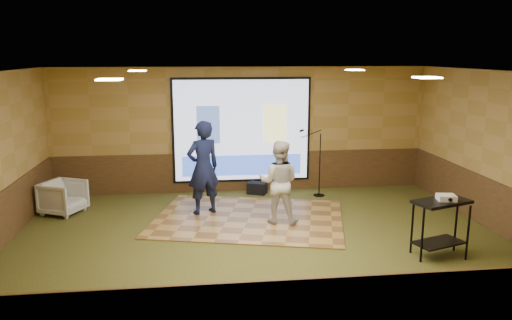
{
  "coord_description": "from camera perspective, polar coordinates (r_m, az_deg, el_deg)",
  "views": [
    {
      "loc": [
        -1.07,
        -8.33,
        3.31
      ],
      "look_at": [
        0.04,
        0.96,
        1.3
      ],
      "focal_mm": 35.0,
      "sensor_mm": 36.0,
      "label": 1
    }
  ],
  "objects": [
    {
      "name": "projector",
      "position": [
        8.68,
        20.93,
        -4.03
      ],
      "size": [
        0.32,
        0.28,
        0.09
      ],
      "primitive_type": "cube",
      "rotation": [
        0.0,
        0.0,
        -0.16
      ],
      "color": "white",
      "rests_on": "av_table"
    },
    {
      "name": "av_table",
      "position": [
        8.75,
        20.35,
        -6.16
      ],
      "size": [
        0.92,
        0.48,
        0.97
      ],
      "rotation": [
        0.0,
        0.0,
        0.33
      ],
      "color": "black",
      "rests_on": "ground"
    },
    {
      "name": "wainscot_back",
      "position": [
        12.19,
        -1.62,
        -1.33
      ],
      "size": [
        9.0,
        0.04,
        0.95
      ],
      "primitive_type": "cube",
      "color": "#452717",
      "rests_on": "ground"
    },
    {
      "name": "downlight_nw",
      "position": [
        10.2,
        -13.4,
        9.89
      ],
      "size": [
        0.32,
        0.32,
        0.02
      ],
      "primitive_type": "cube",
      "color": "beige",
      "rests_on": "room_shell"
    },
    {
      "name": "projector_screen",
      "position": [
        11.96,
        -1.63,
        3.29
      ],
      "size": [
        3.32,
        0.06,
        2.52
      ],
      "color": "black",
      "rests_on": "room_shell"
    },
    {
      "name": "ground",
      "position": [
        9.03,
        0.45,
        -9.39
      ],
      "size": [
        9.0,
        9.0,
        0.0
      ],
      "primitive_type": "plane",
      "color": "#263317",
      "rests_on": "ground"
    },
    {
      "name": "dance_floor",
      "position": [
        10.24,
        -0.82,
        -6.66
      ],
      "size": [
        4.35,
        3.7,
        0.03
      ],
      "primitive_type": "cube",
      "rotation": [
        0.0,
        0.0,
        -0.25
      ],
      "color": "#A27B3B",
      "rests_on": "ground"
    },
    {
      "name": "downlight_sw",
      "position": [
        6.93,
        -16.41,
        8.82
      ],
      "size": [
        0.32,
        0.32,
        0.02
      ],
      "primitive_type": "cube",
      "color": "beige",
      "rests_on": "room_shell"
    },
    {
      "name": "player_left",
      "position": [
        10.33,
        -6.06,
        -0.87
      ],
      "size": [
        0.84,
        0.71,
        1.95
      ],
      "primitive_type": "imported",
      "rotation": [
        0.0,
        0.0,
        3.56
      ],
      "color": "#13193B",
      "rests_on": "dance_floor"
    },
    {
      "name": "wainscot_front",
      "position": [
        5.72,
        5.11,
        -17.65
      ],
      "size": [
        9.0,
        0.04,
        0.95
      ],
      "primitive_type": "cube",
      "color": "#452717",
      "rests_on": "ground"
    },
    {
      "name": "player_right",
      "position": [
        9.75,
        2.63,
        -2.55
      ],
      "size": [
        0.94,
        0.82,
        1.64
      ],
      "primitive_type": "imported",
      "rotation": [
        0.0,
        0.0,
        2.85
      ],
      "color": "beige",
      "rests_on": "dance_floor"
    },
    {
      "name": "downlight_ne",
      "position": [
        10.65,
        11.21,
        10.07
      ],
      "size": [
        0.32,
        0.32,
        0.02
      ],
      "primitive_type": "cube",
      "color": "beige",
      "rests_on": "room_shell"
    },
    {
      "name": "duffel_bag",
      "position": [
        11.99,
        0.14,
        -3.22
      ],
      "size": [
        0.52,
        0.45,
        0.27
      ],
      "primitive_type": "cube",
      "rotation": [
        0.0,
        0.0,
        -0.41
      ],
      "color": "black",
      "rests_on": "ground"
    },
    {
      "name": "downlight_se",
      "position": [
        7.58,
        18.96,
        8.9
      ],
      "size": [
        0.32,
        0.32,
        0.02
      ],
      "primitive_type": "cube",
      "color": "beige",
      "rests_on": "room_shell"
    },
    {
      "name": "mic_stand",
      "position": [
        11.81,
        7.0,
        -1.76
      ],
      "size": [
        0.63,
        0.26,
        1.61
      ],
      "rotation": [
        0.0,
        0.0,
        0.22
      ],
      "color": "black",
      "rests_on": "ground"
    },
    {
      "name": "banquet_chair",
      "position": [
        11.22,
        -21.16,
        -4.01
      ],
      "size": [
        1.02,
        1.01,
        0.7
      ],
      "primitive_type": "imported",
      "rotation": [
        0.0,
        0.0,
        1.14
      ],
      "color": "gray",
      "rests_on": "ground"
    },
    {
      "name": "room_shell",
      "position": [
        8.49,
        0.48,
        3.88
      ],
      "size": [
        9.04,
        7.04,
        3.02
      ],
      "color": "#B08B49",
      "rests_on": "ground"
    },
    {
      "name": "wainscot_right",
      "position": [
        10.41,
        25.84,
        -4.94
      ],
      "size": [
        0.04,
        7.0,
        0.95
      ],
      "primitive_type": "cube",
      "color": "#452717",
      "rests_on": "ground"
    }
  ]
}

